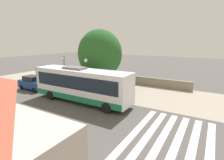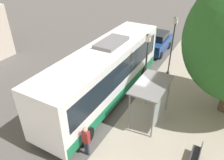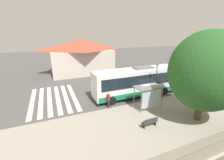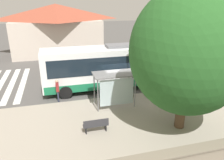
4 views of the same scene
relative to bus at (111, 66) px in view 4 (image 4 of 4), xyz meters
The scene contains 11 objects.
ground_plane 2.66m from the bus, behind, with size 120.00×120.00×0.00m, color #514F4C.
sidewalk_plaza 6.62m from the bus, behind, with size 9.00×44.00×0.02m.
background_building 14.99m from the bus, 15.00° to the left, with size 7.61×12.05×6.62m.
bus is the anchor object (origin of this frame).
bus_shelter 3.49m from the bus, 169.19° to the left, with size 1.63×2.91×2.43m.
pedestrian 4.89m from the bus, 109.73° to the left, with size 0.34×0.23×1.74m.
bench 6.96m from the bus, 157.69° to the left, with size 0.40×1.45×0.88m.
street_lamp_near 5.87m from the bus, 117.82° to the right, with size 0.28×0.28×4.55m.
street_lamp_far 2.61m from the bus, 154.03° to the right, with size 0.28×0.28×4.51m.
shade_tree 7.86m from the bus, 161.53° to the right, with size 6.28×6.28×8.07m.
parked_car_behind_bus 8.94m from the bus, 92.96° to the right, with size 1.92×4.07×1.85m.
Camera 4 is at (-15.07, 4.60, 7.22)m, focal length 35.00 mm.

